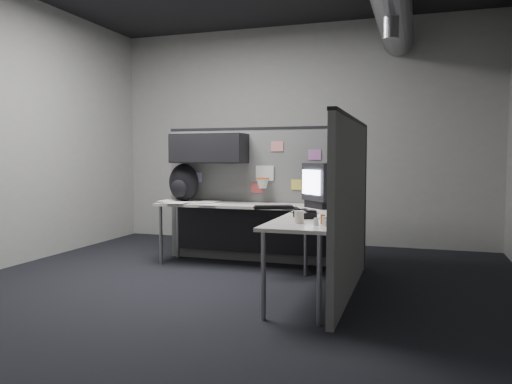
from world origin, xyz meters
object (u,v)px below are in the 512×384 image
(monitor, at_px, (328,185))
(phone, at_px, (304,214))
(backpack, at_px, (183,183))
(keyboard, at_px, (274,207))
(desk, at_px, (267,218))

(monitor, xyz_separation_m, phone, (-0.05, -0.98, -0.21))
(backpack, bearing_deg, phone, -17.38)
(keyboard, height_order, backpack, backpack)
(desk, bearing_deg, backpack, 162.42)
(monitor, bearing_deg, backpack, 174.27)
(keyboard, bearing_deg, phone, -34.12)
(desk, distance_m, phone, 1.01)
(keyboard, bearing_deg, backpack, -179.93)
(monitor, distance_m, phone, 1.00)
(keyboard, relative_size, backpack, 0.96)
(desk, relative_size, backpack, 5.01)
(phone, bearing_deg, keyboard, 111.80)
(phone, relative_size, backpack, 0.55)
(desk, xyz_separation_m, backpack, (-1.18, 0.37, 0.34))
(monitor, relative_size, phone, 2.31)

